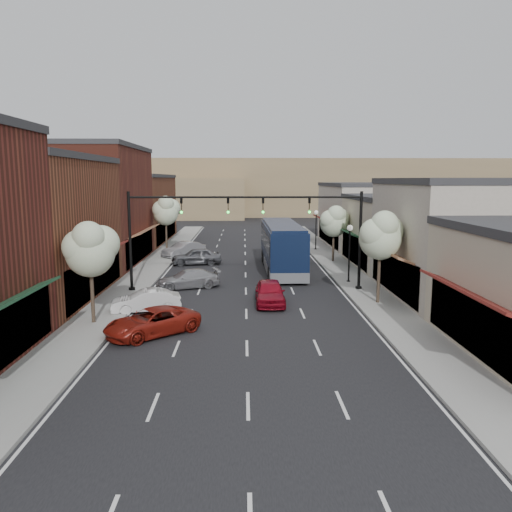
{
  "coord_description": "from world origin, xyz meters",
  "views": [
    {
      "loc": [
        -0.12,
        -26.4,
        7.84
      ],
      "look_at": [
        0.76,
        10.0,
        2.2
      ],
      "focal_mm": 35.0,
      "sensor_mm": 36.0,
      "label": 1
    }
  ],
  "objects": [
    {
      "name": "curb_right",
      "position": [
        7.0,
        18.5,
        0.07
      ],
      "size": [
        0.25,
        73.0,
        0.17
      ],
      "primitive_type": "cube",
      "color": "gray",
      "rests_on": "ground"
    },
    {
      "name": "signal_mast_left",
      "position": [
        -5.62,
        8.0,
        4.62
      ],
      "size": [
        8.22,
        0.46,
        7.0
      ],
      "color": "black",
      "rests_on": "ground"
    },
    {
      "name": "lamp_post_far",
      "position": [
        7.8,
        28.0,
        3.01
      ],
      "size": [
        0.44,
        0.44,
        4.44
      ],
      "color": "black",
      "rests_on": "ground"
    },
    {
      "name": "bldg_right_midfar",
      "position": [
        13.7,
        18.0,
        3.17
      ],
      "size": [
        9.14,
        12.1,
        6.4
      ],
      "color": "#B5A78F",
      "rests_on": "ground"
    },
    {
      "name": "sidewalk_left",
      "position": [
        -8.4,
        18.5,
        0.07
      ],
      "size": [
        2.8,
        73.0,
        0.15
      ],
      "primitive_type": "cube",
      "color": "gray",
      "rests_on": "ground"
    },
    {
      "name": "coach_bus",
      "position": [
        3.14,
        16.11,
        2.12
      ],
      "size": [
        3.15,
        13.42,
        4.09
      ],
      "rotation": [
        0.0,
        0.0,
        0.02
      ],
      "color": "#0C1732",
      "rests_on": "ground"
    },
    {
      "name": "bldg_right_midnear",
      "position": [
        13.72,
        6.0,
        3.91
      ],
      "size": [
        9.14,
        12.1,
        7.9
      ],
      "color": "#B2A698",
      "rests_on": "ground"
    },
    {
      "name": "bldg_left_midfar",
      "position": [
        -14.24,
        20.0,
        5.4
      ],
      "size": [
        10.14,
        14.1,
        10.9
      ],
      "color": "maroon",
      "rests_on": "ground"
    },
    {
      "name": "bldg_right_far",
      "position": [
        13.71,
        32.0,
        3.66
      ],
      "size": [
        9.14,
        16.1,
        7.4
      ],
      "color": "#B2A698",
      "rests_on": "ground"
    },
    {
      "name": "red_hatchback",
      "position": [
        1.5,
        4.28,
        0.77
      ],
      "size": [
        1.82,
        4.51,
        1.53
      ],
      "primitive_type": "imported",
      "rotation": [
        0.0,
        0.0,
        -0.0
      ],
      "color": "maroon",
      "rests_on": "ground"
    },
    {
      "name": "bldg_left_midnear",
      "position": [
        -14.23,
        6.0,
        4.66
      ],
      "size": [
        10.14,
        14.1,
        9.4
      ],
      "color": "brown",
      "rests_on": "ground"
    },
    {
      "name": "parked_car_e",
      "position": [
        -6.2,
        23.62,
        0.78
      ],
      "size": [
        4.36,
        4.65,
        1.56
      ],
      "primitive_type": "imported",
      "rotation": [
        0.0,
        0.0,
        -0.72
      ],
      "color": "#A9A9AF",
      "rests_on": "ground"
    },
    {
      "name": "tree_left_far",
      "position": [
        -8.25,
        25.94,
        4.6
      ],
      "size": [
        2.85,
        2.65,
        6.13
      ],
      "color": "#47382B",
      "rests_on": "ground"
    },
    {
      "name": "parked_car_a",
      "position": [
        -4.79,
        -1.89,
        0.68
      ],
      "size": [
        5.19,
        4.87,
        1.36
      ],
      "primitive_type": "imported",
      "rotation": [
        0.0,
        0.0,
        -0.87
      ],
      "color": "maroon",
      "rests_on": "ground"
    },
    {
      "name": "tree_right_near",
      "position": [
        8.35,
        3.94,
        4.45
      ],
      "size": [
        2.85,
        2.65,
        5.95
      ],
      "color": "#47382B",
      "rests_on": "ground"
    },
    {
      "name": "ground",
      "position": [
        0.0,
        0.0,
        0.0
      ],
      "size": [
        160.0,
        160.0,
        0.0
      ],
      "primitive_type": "plane",
      "color": "black",
      "rests_on": "ground"
    },
    {
      "name": "parked_car_b",
      "position": [
        -5.97,
        2.61,
        0.67
      ],
      "size": [
        4.28,
        2.33,
        1.34
      ],
      "primitive_type": "imported",
      "rotation": [
        0.0,
        0.0,
        -1.34
      ],
      "color": "silver",
      "rests_on": "ground"
    },
    {
      "name": "tree_left_near",
      "position": [
        -8.25,
        -0.06,
        4.22
      ],
      "size": [
        2.85,
        2.65,
        5.69
      ],
      "color": "#47382B",
      "rests_on": "ground"
    },
    {
      "name": "hill_far",
      "position": [
        0.0,
        90.0,
        6.0
      ],
      "size": [
        120.0,
        30.0,
        12.0
      ],
      "primitive_type": "cube",
      "color": "#7A6647",
      "rests_on": "ground"
    },
    {
      "name": "bldg_left_far",
      "position": [
        -14.22,
        36.0,
        4.16
      ],
      "size": [
        10.14,
        18.1,
        8.4
      ],
      "color": "brown",
      "rests_on": "ground"
    },
    {
      "name": "curb_left",
      "position": [
        -7.0,
        18.5,
        0.07
      ],
      "size": [
        0.25,
        73.0,
        0.17
      ],
      "primitive_type": "cube",
      "color": "gray",
      "rests_on": "ground"
    },
    {
      "name": "parked_car_c",
      "position": [
        -4.2,
        9.11,
        0.67
      ],
      "size": [
        4.96,
        3.15,
        1.34
      ],
      "primitive_type": "imported",
      "rotation": [
        0.0,
        0.0,
        -1.27
      ],
      "color": "#95959A",
      "rests_on": "ground"
    },
    {
      "name": "tree_right_far",
      "position": [
        8.35,
        19.94,
        3.99
      ],
      "size": [
        2.85,
        2.65,
        5.43
      ],
      "color": "#47382B",
      "rests_on": "ground"
    },
    {
      "name": "lamp_post_near",
      "position": [
        7.8,
        10.5,
        3.01
      ],
      "size": [
        0.44,
        0.44,
        4.44
      ],
      "color": "black",
      "rests_on": "ground"
    },
    {
      "name": "hill_near",
      "position": [
        -25.0,
        78.0,
        4.0
      ],
      "size": [
        50.0,
        20.0,
        8.0
      ],
      "primitive_type": "cube",
      "color": "#7A6647",
      "rests_on": "ground"
    },
    {
      "name": "sidewalk_right",
      "position": [
        8.4,
        18.5,
        0.07
      ],
      "size": [
        2.8,
        73.0,
        0.15
      ],
      "primitive_type": "cube",
      "color": "gray",
      "rests_on": "ground"
    },
    {
      "name": "signal_mast_right",
      "position": [
        5.62,
        8.0,
        4.62
      ],
      "size": [
        8.22,
        0.46,
        7.0
      ],
      "color": "black",
      "rests_on": "ground"
    },
    {
      "name": "parked_car_d",
      "position": [
        -4.52,
        19.12,
        0.78
      ],
      "size": [
        4.82,
        2.63,
        1.55
      ],
      "primitive_type": "imported",
      "rotation": [
        0.0,
        0.0,
        -1.39
      ],
      "color": "#54565B",
      "rests_on": "ground"
    }
  ]
}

